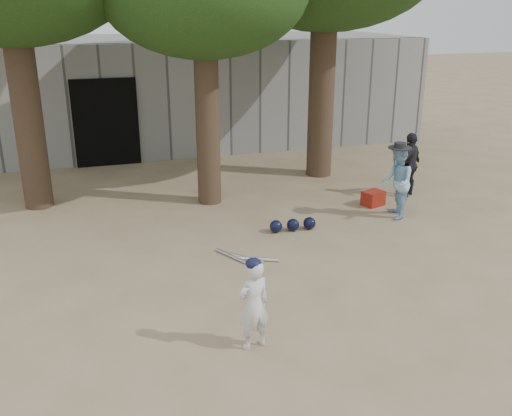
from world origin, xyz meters
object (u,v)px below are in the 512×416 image
object	(u,v)px
boy_player	(254,305)
red_bag	(373,198)
spectator_blue	(397,182)
spectator_dark	(410,164)

from	to	relation	value
boy_player	red_bag	distance (m)	5.73
spectator_blue	spectator_dark	world-z (taller)	spectator_blue
spectator_blue	red_bag	size ratio (longest dim) A/B	3.37
boy_player	spectator_blue	world-z (taller)	spectator_blue
spectator_dark	red_bag	bearing A→B (deg)	-15.05
boy_player	spectator_dark	distance (m)	6.70
boy_player	spectator_blue	size ratio (longest dim) A/B	0.80
boy_player	spectator_dark	size ratio (longest dim) A/B	0.83
spectator_blue	spectator_dark	bearing A→B (deg)	157.43
boy_player	red_bag	world-z (taller)	boy_player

